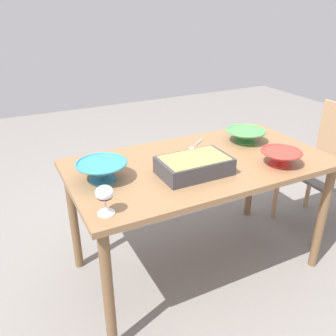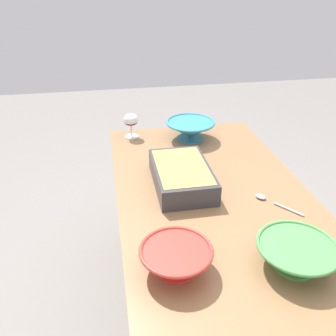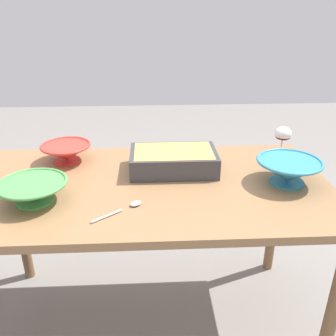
{
  "view_description": "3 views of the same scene",
  "coord_description": "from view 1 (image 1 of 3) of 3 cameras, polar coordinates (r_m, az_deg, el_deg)",
  "views": [
    {
      "loc": [
        0.98,
        1.54,
        1.57
      ],
      "look_at": [
        0.24,
        0.07,
        0.79
      ],
      "focal_mm": 37.7,
      "sensor_mm": 36.0,
      "label": 1
    },
    {
      "loc": [
        -1.17,
        0.4,
        1.56
      ],
      "look_at": [
        0.16,
        0.17,
        0.81
      ],
      "focal_mm": 38.67,
      "sensor_mm": 36.0,
      "label": 2
    },
    {
      "loc": [
        0.01,
        -1.31,
        1.42
      ],
      "look_at": [
        0.09,
        0.08,
        0.77
      ],
      "focal_mm": 38.6,
      "sensor_mm": 36.0,
      "label": 3
    }
  ],
  "objects": [
    {
      "name": "ground_plane",
      "position": [
        2.41,
        4.54,
        -15.29
      ],
      "size": [
        8.0,
        8.0,
        0.0
      ],
      "primitive_type": "plane",
      "color": "gray"
    },
    {
      "name": "dining_table",
      "position": [
        2.04,
        5.18,
        -0.97
      ],
      "size": [
        1.48,
        0.79,
        0.75
      ],
      "color": "olive",
      "rests_on": "ground_plane"
    },
    {
      "name": "chair",
      "position": [
        2.8,
        24.57,
        0.67
      ],
      "size": [
        0.39,
        0.45,
        0.91
      ],
      "color": "#595959",
      "rests_on": "ground_plane"
    },
    {
      "name": "wine_glass",
      "position": [
        1.5,
        -10.2,
        -4.3
      ],
      "size": [
        0.08,
        0.08,
        0.13
      ],
      "color": "white",
      "rests_on": "dining_table"
    },
    {
      "name": "casserole_dish",
      "position": [
        1.84,
        4.26,
        0.51
      ],
      "size": [
        0.37,
        0.23,
        0.09
      ],
      "color": "#38383D",
      "rests_on": "dining_table"
    },
    {
      "name": "mixing_bowl",
      "position": [
        2.31,
        12.42,
        5.21
      ],
      "size": [
        0.25,
        0.25,
        0.08
      ],
      "color": "#4C994C",
      "rests_on": "dining_table"
    },
    {
      "name": "small_bowl",
      "position": [
        1.79,
        -10.64,
        -0.35
      ],
      "size": [
        0.26,
        0.26,
        0.1
      ],
      "color": "teal",
      "rests_on": "dining_table"
    },
    {
      "name": "serving_bowl",
      "position": [
        2.03,
        17.76,
        1.73
      ],
      "size": [
        0.22,
        0.22,
        0.09
      ],
      "color": "red",
      "rests_on": "dining_table"
    },
    {
      "name": "serving_spoon",
      "position": [
        2.19,
        4.19,
        3.5
      ],
      "size": [
        0.17,
        0.14,
        0.01
      ],
      "color": "silver",
      "rests_on": "dining_table"
    }
  ]
}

